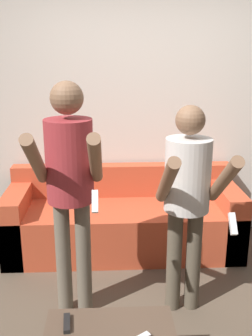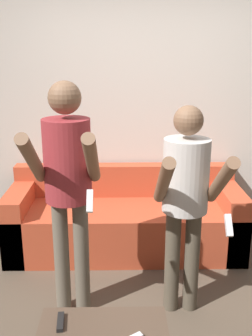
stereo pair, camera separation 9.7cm
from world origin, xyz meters
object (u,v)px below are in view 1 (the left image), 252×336
object	(u,v)px
person_standing_left	(70,177)
remote_far	(67,323)
couch	(124,221)
person_standing_right	(188,191)

from	to	relation	value
person_standing_left	remote_far	xyz separation A→B (m)	(0.01, -0.66, -0.64)
couch	remote_far	distance (m)	1.68
couch	remote_far	bearing A→B (deg)	-103.32
person_standing_left	person_standing_right	size ratio (longest dim) A/B	1.10
person_standing_left	remote_far	bearing A→B (deg)	-88.72
person_standing_right	remote_far	bearing A→B (deg)	-140.03
person_standing_right	remote_far	world-z (taller)	person_standing_right
person_standing_left	person_standing_right	bearing A→B (deg)	-0.23
couch	person_standing_right	distance (m)	1.24
person_standing_right	couch	bearing A→B (deg)	112.45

